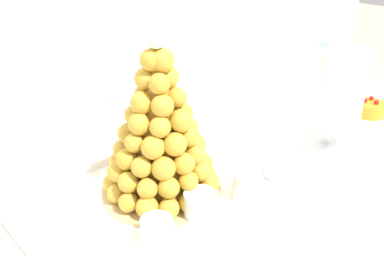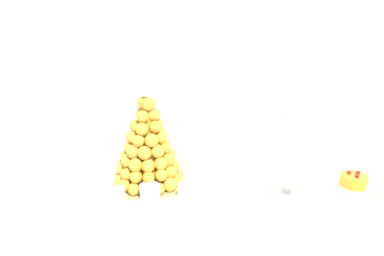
% 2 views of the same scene
% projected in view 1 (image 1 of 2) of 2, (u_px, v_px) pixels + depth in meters
% --- Properties ---
extents(buffet_table, '(1.47, 0.97, 0.74)m').
position_uv_depth(buffet_table, '(257.00, 192.00, 1.05)').
color(buffet_table, brown).
rests_on(buffet_table, ground_plane).
extents(serving_tray, '(0.58, 0.40, 0.02)m').
position_uv_depth(serving_tray, '(172.00, 196.00, 0.88)').
color(serving_tray, white).
rests_on(serving_tray, buffet_table).
extents(croquembouche, '(0.24, 0.24, 0.34)m').
position_uv_depth(croquembouche, '(160.00, 134.00, 0.83)').
color(croquembouche, tan).
rests_on(croquembouche, serving_tray).
extents(dessert_cup_mid_left, '(0.06, 0.06, 0.05)m').
position_uv_depth(dessert_cup_mid_left, '(157.00, 232.00, 0.74)').
color(dessert_cup_mid_left, silver).
rests_on(dessert_cup_mid_left, serving_tray).
extents(dessert_cup_centre, '(0.06, 0.06, 0.05)m').
position_uv_depth(dessert_cup_centre, '(200.00, 206.00, 0.80)').
color(dessert_cup_centre, silver).
rests_on(dessert_cup_centre, serving_tray).
extents(dessert_cup_mid_right, '(0.06, 0.06, 0.06)m').
position_uv_depth(dessert_cup_mid_right, '(247.00, 186.00, 0.86)').
color(dessert_cup_mid_right, silver).
rests_on(dessert_cup_mid_right, serving_tray).
extents(dessert_cup_right, '(0.06, 0.06, 0.06)m').
position_uv_depth(dessert_cup_right, '(278.00, 164.00, 0.93)').
color(dessert_cup_right, silver).
rests_on(dessert_cup_right, serving_tray).
extents(macaron_goblet, '(0.15, 0.15, 0.26)m').
position_uv_depth(macaron_goblet, '(333.00, 87.00, 1.02)').
color(macaron_goblet, white).
rests_on(macaron_goblet, buffet_table).
extents(fruit_tart_plate, '(0.19, 0.19, 0.06)m').
position_uv_depth(fruit_tart_plate, '(369.00, 112.00, 1.23)').
color(fruit_tart_plate, white).
rests_on(fruit_tart_plate, buffet_table).
extents(wine_glass, '(0.08, 0.08, 0.17)m').
position_uv_depth(wine_glass, '(114.00, 91.00, 1.07)').
color(wine_glass, silver).
rests_on(wine_glass, buffet_table).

